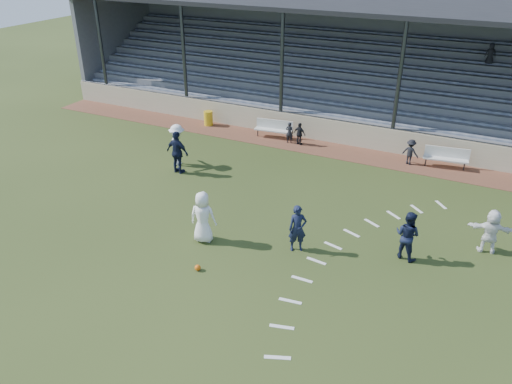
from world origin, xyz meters
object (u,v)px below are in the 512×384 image
(bench_right, at_px, (446,156))
(football, at_px, (198,268))
(bench_left, at_px, (274,127))
(player_navy_lead, at_px, (297,229))
(trash_bin, at_px, (208,118))
(player_white_lead, at_px, (203,217))

(bench_right, height_order, football, bench_right)
(bench_left, relative_size, bench_right, 1.00)
(football, relative_size, player_navy_lead, 0.12)
(bench_left, height_order, player_navy_lead, player_navy_lead)
(trash_bin, distance_m, football, 13.72)
(football, bearing_deg, trash_bin, 119.42)
(bench_left, distance_m, player_white_lead, 10.40)
(bench_right, xyz_separation_m, football, (-6.11, -11.90, -0.48))
(football, bearing_deg, bench_left, 102.49)
(bench_left, distance_m, player_navy_lead, 10.61)
(player_navy_lead, bearing_deg, bench_left, 86.78)
(bench_left, relative_size, player_navy_lead, 1.20)
(bench_right, bearing_deg, football, -125.74)
(trash_bin, distance_m, player_navy_lead, 13.16)
(bench_right, xyz_separation_m, player_navy_lead, (-3.67, -9.37, 0.26))
(player_white_lead, bearing_deg, trash_bin, -72.32)
(football, bearing_deg, bench_right, 62.83)
(football, xyz_separation_m, player_navy_lead, (2.44, 2.53, 0.75))
(player_navy_lead, bearing_deg, trash_bin, 102.51)
(bench_left, xyz_separation_m, bench_right, (8.73, 0.05, 0.00))
(bench_left, bearing_deg, trash_bin, 171.12)
(bench_left, relative_size, trash_bin, 2.52)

